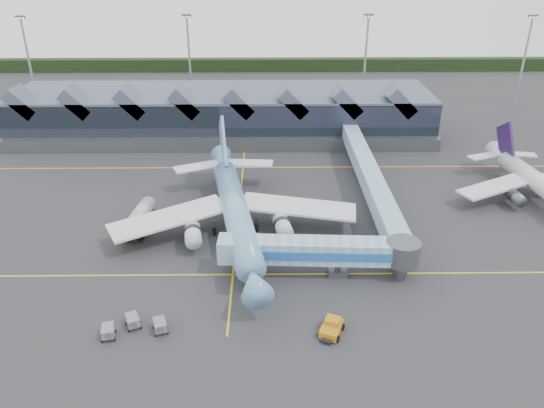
{
  "coord_description": "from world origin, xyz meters",
  "views": [
    {
      "loc": [
        4.4,
        -65.54,
        39.26
      ],
      "look_at": [
        5.23,
        2.48,
        5.0
      ],
      "focal_mm": 35.0,
      "sensor_mm": 36.0,
      "label": 1
    }
  ],
  "objects_px": {
    "fuel_truck": "(140,217)",
    "main_airliner": "(235,208)",
    "regional_jet": "(536,182)",
    "pushback_tug": "(331,328)",
    "jet_bridge": "(330,252)"
  },
  "relations": [
    {
      "from": "regional_jet",
      "to": "pushback_tug",
      "type": "distance_m",
      "value": 50.02
    },
    {
      "from": "main_airliner",
      "to": "jet_bridge",
      "type": "height_order",
      "value": "main_airliner"
    },
    {
      "from": "regional_jet",
      "to": "jet_bridge",
      "type": "bearing_deg",
      "value": -155.71
    },
    {
      "from": "main_airliner",
      "to": "pushback_tug",
      "type": "relative_size",
      "value": 10.42
    },
    {
      "from": "fuel_truck",
      "to": "pushback_tug",
      "type": "distance_m",
      "value": 35.6
    },
    {
      "from": "regional_jet",
      "to": "fuel_truck",
      "type": "bearing_deg",
      "value": -178.52
    },
    {
      "from": "jet_bridge",
      "to": "pushback_tug",
      "type": "bearing_deg",
      "value": -91.79
    },
    {
      "from": "regional_jet",
      "to": "pushback_tug",
      "type": "height_order",
      "value": "regional_jet"
    },
    {
      "from": "fuel_truck",
      "to": "main_airliner",
      "type": "bearing_deg",
      "value": 1.35
    },
    {
      "from": "main_airliner",
      "to": "pushback_tug",
      "type": "height_order",
      "value": "main_airliner"
    },
    {
      "from": "regional_jet",
      "to": "fuel_truck",
      "type": "relative_size",
      "value": 3.04
    },
    {
      "from": "main_airliner",
      "to": "fuel_truck",
      "type": "xyz_separation_m",
      "value": [
        -14.34,
        1.43,
        -2.15
      ]
    },
    {
      "from": "pushback_tug",
      "to": "fuel_truck",
      "type": "bearing_deg",
      "value": 159.46
    },
    {
      "from": "main_airliner",
      "to": "regional_jet",
      "type": "xyz_separation_m",
      "value": [
        49.14,
        10.34,
        -0.71
      ]
    },
    {
      "from": "regional_jet",
      "to": "fuel_truck",
      "type": "xyz_separation_m",
      "value": [
        -63.48,
        -8.91,
        -1.44
      ]
    }
  ]
}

